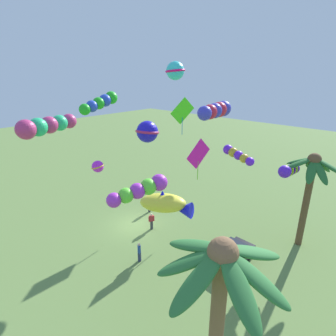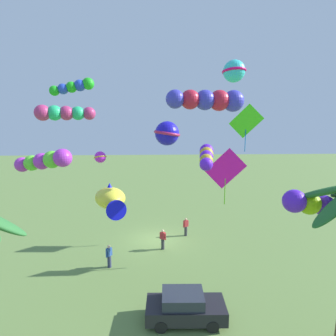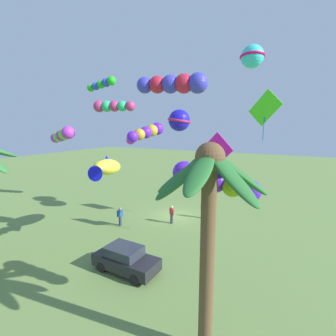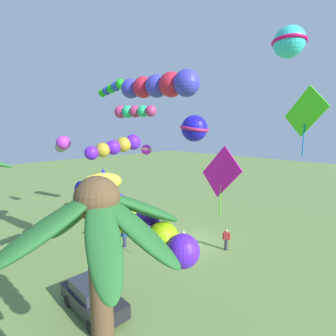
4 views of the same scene
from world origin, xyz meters
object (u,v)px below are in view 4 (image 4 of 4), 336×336
(parked_car_0, at_px, (93,297))
(spectator_2, at_px, (125,237))
(spectator_1, at_px, (226,240))
(kite_diamond_1, at_px, (221,173))
(spectator_0, at_px, (183,241))
(kite_fish_4, at_px, (101,182))
(kite_tube_6, at_px, (116,147))
(kite_ball_8, at_px, (194,128))
(kite_tube_9, at_px, (140,224))
(kite_tube_2, at_px, (62,145))
(kite_tube_10, at_px, (160,86))
(kite_diamond_5, at_px, (305,113))
(kite_ball_3, at_px, (289,42))
(kite_tube_7, at_px, (133,112))
(kite_tube_0, at_px, (112,88))
(palm_tree_0, at_px, (99,263))
(kite_ball_11, at_px, (146,150))

(parked_car_0, bearing_deg, spectator_2, -49.03)
(parked_car_0, bearing_deg, spectator_1, -96.70)
(parked_car_0, height_order, kite_diamond_1, kite_diamond_1)
(spectator_0, bearing_deg, kite_fish_4, 56.33)
(kite_tube_6, bearing_deg, kite_ball_8, -78.18)
(spectator_2, xyz_separation_m, kite_tube_9, (-10.05, 6.68, 5.51))
(kite_diamond_1, height_order, kite_tube_2, kite_tube_2)
(parked_car_0, distance_m, spectator_2, 6.97)
(kite_tube_2, relative_size, kite_fish_4, 0.80)
(kite_diamond_1, xyz_separation_m, kite_tube_6, (2.29, 4.98, 1.53))
(kite_diamond_1, relative_size, kite_ball_8, 1.70)
(kite_tube_10, bearing_deg, kite_diamond_5, -123.07)
(kite_tube_6, bearing_deg, kite_diamond_1, -114.67)
(spectator_2, distance_m, kite_tube_6, 10.22)
(kite_ball_3, xyz_separation_m, kite_tube_9, (-0.63, 11.43, -7.38))
(spectator_1, distance_m, kite_tube_7, 13.56)
(spectator_0, height_order, kite_diamond_1, kite_diamond_1)
(kite_tube_0, bearing_deg, kite_diamond_1, 179.88)
(spectator_0, height_order, kite_diamond_5, kite_diamond_5)
(parked_car_0, height_order, kite_tube_2, kite_tube_2)
(kite_diamond_1, relative_size, kite_tube_10, 0.89)
(kite_ball_8, bearing_deg, kite_tube_0, 22.74)
(kite_fish_4, distance_m, kite_ball_8, 7.22)
(kite_ball_3, bearing_deg, kite_tube_6, 67.50)
(palm_tree_0, height_order, kite_tube_0, kite_tube_0)
(spectator_1, relative_size, kite_diamond_1, 0.41)
(kite_diamond_1, xyz_separation_m, kite_diamond_5, (-2.64, -4.13, 3.18))
(palm_tree_0, bearing_deg, spectator_1, -70.42)
(spectator_2, relative_size, kite_tube_10, 0.36)
(spectator_2, xyz_separation_m, kite_tube_10, (-6.12, 2.10, 10.12))
(palm_tree_0, bearing_deg, kite_ball_3, -85.46)
(kite_tube_9, xyz_separation_m, kite_ball_11, (10.99, -9.76, 0.84))
(kite_tube_9, bearing_deg, spectator_0, -55.29)
(spectator_1, relative_size, kite_tube_10, 0.36)
(parked_car_0, height_order, kite_tube_9, kite_tube_9)
(spectator_2, distance_m, kite_tube_10, 12.01)
(spectator_2, xyz_separation_m, kite_tube_0, (1.91, -0.62, 11.12))
(kite_fish_4, distance_m, kite_tube_7, 9.06)
(spectator_2, bearing_deg, spectator_0, -146.13)
(kite_tube_0, bearing_deg, kite_tube_7, -61.59)
(parked_car_0, xyz_separation_m, kite_ball_11, (5.51, -8.35, 6.42))
(kite_diamond_5, bearing_deg, kite_ball_8, 13.90)
(kite_diamond_1, height_order, kite_tube_10, kite_tube_10)
(kite_ball_8, bearing_deg, parked_car_0, 93.46)
(kite_tube_6, relative_size, kite_tube_10, 0.59)
(spectator_1, relative_size, kite_ball_3, 0.63)
(kite_tube_6, height_order, kite_ball_11, kite_tube_6)
(kite_ball_3, distance_m, kite_ball_8, 7.36)
(kite_tube_6, xyz_separation_m, kite_ball_8, (1.57, -7.50, 0.79))
(spectator_1, distance_m, kite_ball_8, 8.48)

